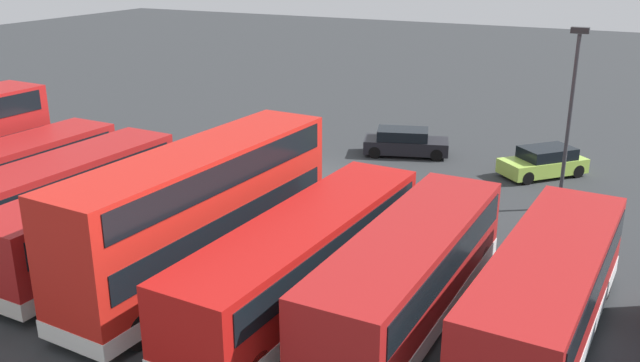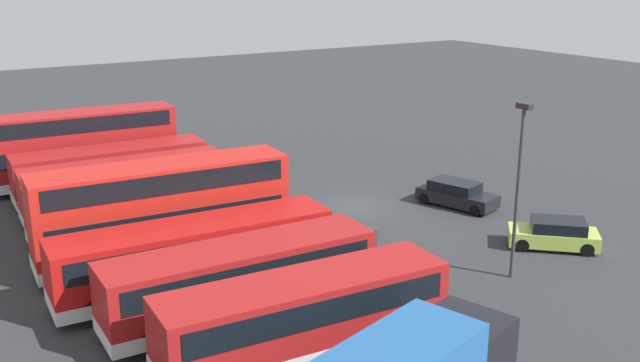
# 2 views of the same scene
# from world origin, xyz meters

# --- Properties ---
(ground_plane) EXTENTS (140.00, 140.00, 0.00)m
(ground_plane) POSITION_xyz_m (0.00, 0.00, 0.00)
(ground_plane) COLOR #2D3033
(bus_single_deck_near_end) EXTENTS (3.17, 10.40, 2.95)m
(bus_single_deck_near_end) POSITION_xyz_m (-12.61, 10.66, 1.62)
(bus_single_deck_near_end) COLOR #A51919
(bus_single_deck_near_end) RESTS_ON ground
(bus_single_deck_second) EXTENTS (2.88, 10.68, 2.95)m
(bus_single_deck_second) POSITION_xyz_m (-8.78, 11.20, 1.62)
(bus_single_deck_second) COLOR #A51919
(bus_single_deck_second) RESTS_ON ground
(bus_single_deck_third) EXTENTS (3.23, 11.72, 2.95)m
(bus_single_deck_third) POSITION_xyz_m (-5.57, 11.72, 1.62)
(bus_single_deck_third) COLOR #B71411
(bus_single_deck_third) RESTS_ON ground
(bus_double_decker_fourth) EXTENTS (3.33, 11.59, 4.55)m
(bus_double_decker_fourth) POSITION_xyz_m (-1.72, 11.62, 2.45)
(bus_double_decker_fourth) COLOR red
(bus_double_decker_fourth) RESTS_ON ground
(bus_single_deck_fifth) EXTENTS (3.02, 11.23, 2.95)m
(bus_single_deck_fifth) POSITION_xyz_m (2.04, 11.26, 1.62)
(bus_single_deck_fifth) COLOR #A51919
(bus_single_deck_fifth) RESTS_ON ground
(bus_single_deck_sixth) EXTENTS (3.15, 10.96, 2.95)m
(bus_single_deck_sixth) POSITION_xyz_m (5.53, 11.11, 1.62)
(bus_single_deck_sixth) COLOR #A51919
(bus_single_deck_sixth) RESTS_ON ground
(bus_single_deck_seventh) EXTENTS (3.06, 11.02, 2.95)m
(bus_single_deck_seventh) POSITION_xyz_m (9.00, 10.87, 1.62)
(bus_single_deck_seventh) COLOR #A51919
(bus_single_deck_seventh) RESTS_ON ground
(bus_double_decker_far_end) EXTENTS (3.23, 11.28, 4.55)m
(bus_double_decker_far_end) POSITION_xyz_m (12.52, 11.52, 2.45)
(bus_double_decker_far_end) COLOR #A51919
(bus_double_decker_far_end) RESTS_ON ground
(car_hatchback_silver) EXTENTS (4.13, 4.25, 1.43)m
(car_hatchback_silver) POSITION_xyz_m (-10.14, -4.67, 0.70)
(car_hatchback_silver) COLOR #A5D14C
(car_hatchback_silver) RESTS_ON ground
(car_small_green) EXTENTS (4.77, 3.05, 1.43)m
(car_small_green) POSITION_xyz_m (-2.90, -5.00, 0.70)
(car_small_green) COLOR black
(car_small_green) RESTS_ON ground
(lamp_post_tall) EXTENTS (0.70, 0.30, 7.64)m
(lamp_post_tall) POSITION_xyz_m (-11.50, -0.41, 4.49)
(lamp_post_tall) COLOR #38383D
(lamp_post_tall) RESTS_ON ground
(waste_bin_yellow) EXTENTS (0.60, 0.60, 0.95)m
(waste_bin_yellow) POSITION_xyz_m (-5.44, 2.58, 0.47)
(waste_bin_yellow) COLOR #333338
(waste_bin_yellow) RESTS_ON ground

